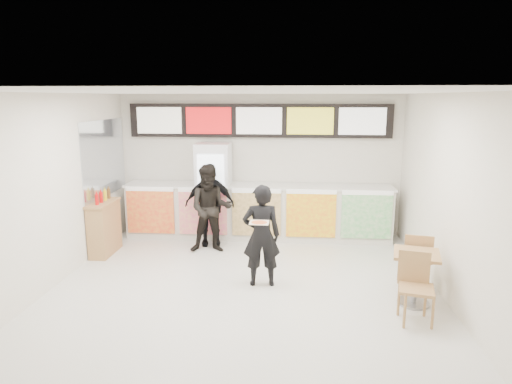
# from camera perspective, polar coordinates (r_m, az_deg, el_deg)

# --- Properties ---
(floor) EXTENTS (7.00, 7.00, 0.00)m
(floor) POSITION_cam_1_polar(r_m,az_deg,el_deg) (6.90, -1.89, -13.39)
(floor) COLOR beige
(floor) RESTS_ON ground
(ceiling) EXTENTS (7.00, 7.00, 0.00)m
(ceiling) POSITION_cam_1_polar(r_m,az_deg,el_deg) (6.25, -2.08, 12.37)
(ceiling) COLOR white
(ceiling) RESTS_ON wall_back
(wall_back) EXTENTS (6.00, 0.00, 6.00)m
(wall_back) POSITION_cam_1_polar(r_m,az_deg,el_deg) (9.83, 0.43, 3.40)
(wall_back) COLOR silver
(wall_back) RESTS_ON floor
(wall_left) EXTENTS (0.00, 7.00, 7.00)m
(wall_left) POSITION_cam_1_polar(r_m,az_deg,el_deg) (7.39, -25.77, -0.61)
(wall_left) COLOR silver
(wall_left) RESTS_ON floor
(wall_right) EXTENTS (0.00, 7.00, 7.00)m
(wall_right) POSITION_cam_1_polar(r_m,az_deg,el_deg) (6.75, 24.21, -1.54)
(wall_right) COLOR silver
(wall_right) RESTS_ON floor
(service_counter) EXTENTS (5.56, 0.77, 1.14)m
(service_counter) POSITION_cam_1_polar(r_m,az_deg,el_deg) (9.62, 0.23, -2.43)
(service_counter) COLOR silver
(service_counter) RESTS_ON floor
(menu_board) EXTENTS (5.50, 0.14, 0.70)m
(menu_board) POSITION_cam_1_polar(r_m,az_deg,el_deg) (9.65, 0.40, 8.91)
(menu_board) COLOR black
(menu_board) RESTS_ON wall_back
(drinks_fridge) EXTENTS (0.70, 0.67, 2.00)m
(drinks_fridge) POSITION_cam_1_polar(r_m,az_deg,el_deg) (9.66, -5.30, 0.19)
(drinks_fridge) COLOR white
(drinks_fridge) RESTS_ON floor
(mirror_panel) EXTENTS (0.01, 2.00, 1.50)m
(mirror_panel) POSITION_cam_1_polar(r_m,az_deg,el_deg) (9.50, -18.41, 4.02)
(mirror_panel) COLOR #B2B7BF
(mirror_panel) RESTS_ON wall_left
(customer_main) EXTENTS (0.64, 0.46, 1.63)m
(customer_main) POSITION_cam_1_polar(r_m,az_deg,el_deg) (7.16, 0.68, -5.46)
(customer_main) COLOR black
(customer_main) RESTS_ON floor
(customer_left) EXTENTS (0.90, 0.75, 1.69)m
(customer_left) POSITION_cam_1_polar(r_m,az_deg,el_deg) (8.73, -5.71, -2.12)
(customer_left) COLOR black
(customer_left) RESTS_ON floor
(customer_mid) EXTENTS (1.02, 0.55, 1.66)m
(customer_mid) POSITION_cam_1_polar(r_m,az_deg,el_deg) (9.15, -5.81, -1.57)
(customer_mid) COLOR black
(customer_mid) RESTS_ON floor
(pizza_slice) EXTENTS (0.36, 0.36, 0.02)m
(pizza_slice) POSITION_cam_1_polar(r_m,az_deg,el_deg) (6.63, 0.40, -3.77)
(pizza_slice) COLOR beige
(pizza_slice) RESTS_ON customer_main
(cafe_table) EXTENTS (0.77, 1.63, 0.92)m
(cafe_table) POSITION_cam_1_polar(r_m,az_deg,el_deg) (6.97, 19.33, -9.03)
(cafe_table) COLOR #A4814B
(cafe_table) RESTS_ON floor
(condiment_ledge) EXTENTS (0.37, 0.90, 1.20)m
(condiment_ledge) POSITION_cam_1_polar(r_m,az_deg,el_deg) (9.13, -18.42, -4.20)
(condiment_ledge) COLOR #A4814B
(condiment_ledge) RESTS_ON floor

